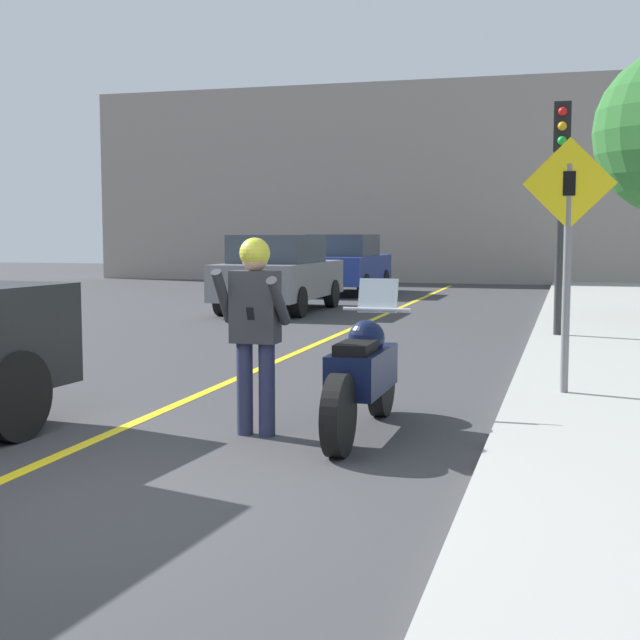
# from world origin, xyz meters

# --- Properties ---
(ground_plane) EXTENTS (80.00, 80.00, 0.00)m
(ground_plane) POSITION_xyz_m (0.00, 0.00, 0.00)
(ground_plane) COLOR #38383A
(road_center_line) EXTENTS (0.12, 36.00, 0.01)m
(road_center_line) POSITION_xyz_m (-0.60, 6.00, 0.00)
(road_center_line) COLOR yellow
(road_center_line) RESTS_ON ground
(building_backdrop) EXTENTS (28.00, 1.20, 6.88)m
(building_backdrop) POSITION_xyz_m (0.00, 26.00, 3.44)
(building_backdrop) COLOR gray
(building_backdrop) RESTS_ON ground
(motorcycle) EXTENTS (0.62, 2.25, 1.31)m
(motorcycle) POSITION_xyz_m (1.50, 2.36, 0.51)
(motorcycle) COLOR black
(motorcycle) RESTS_ON ground
(person_biker) EXTENTS (0.59, 0.47, 1.69)m
(person_biker) POSITION_xyz_m (0.63, 2.06, 1.03)
(person_biker) COLOR #282D4C
(person_biker) RESTS_ON ground
(crossing_sign) EXTENTS (0.91, 0.08, 2.54)m
(crossing_sign) POSITION_xyz_m (3.15, 4.21, 1.65)
(crossing_sign) COLOR slate
(crossing_sign) RESTS_ON sidewalk_curb
(traffic_light) EXTENTS (0.26, 0.30, 3.61)m
(traffic_light) POSITION_xyz_m (3.00, 9.46, 2.64)
(traffic_light) COLOR #2D2D30
(traffic_light) RESTS_ON sidewalk_curb
(parked_car_grey) EXTENTS (1.88, 4.20, 1.68)m
(parked_car_grey) POSITION_xyz_m (-2.98, 13.55, 0.86)
(parked_car_grey) COLOR black
(parked_car_grey) RESTS_ON ground
(parked_car_blue) EXTENTS (1.88, 4.20, 1.68)m
(parked_car_blue) POSITION_xyz_m (-2.98, 19.40, 0.86)
(parked_car_blue) COLOR black
(parked_car_blue) RESTS_ON ground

